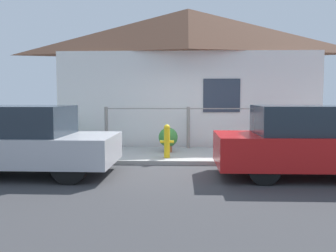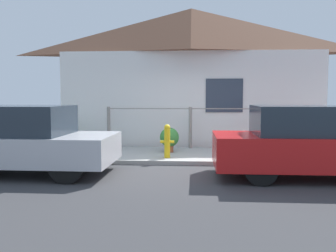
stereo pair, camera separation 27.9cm
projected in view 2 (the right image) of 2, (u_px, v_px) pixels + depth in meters
ground_plane at (189, 166)px, 8.70m from camera, size 60.00×60.00×0.00m
sidewalk at (190, 155)px, 9.87m from camera, size 24.00×2.35×0.10m
house at (191, 38)px, 12.07m from camera, size 8.41×2.23×4.44m
fence at (190, 126)px, 10.83m from camera, size 4.90×0.10×1.20m
car_left at (24, 140)px, 7.74m from camera, size 3.65×1.81×1.42m
car_right at (321, 143)px, 7.32m from camera, size 4.25×1.63×1.43m
fire_hydrant at (167, 140)px, 9.17m from camera, size 0.34×0.15×0.82m
potted_plant_near_hydrant at (169, 138)px, 10.10m from camera, size 0.52×0.52×0.66m
potted_plant_by_fence at (65, 135)px, 10.94m from camera, size 0.58×0.58×0.67m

